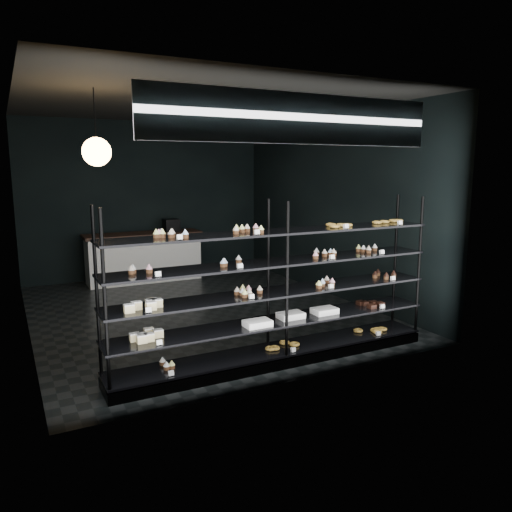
% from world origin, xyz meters
% --- Properties ---
extents(room, '(5.01, 6.01, 3.20)m').
position_xyz_m(room, '(0.00, 0.00, 1.60)').
color(room, black).
rests_on(room, ground).
extents(display_shelf, '(4.00, 0.50, 1.91)m').
position_xyz_m(display_shelf, '(0.03, -2.45, 0.63)').
color(display_shelf, black).
rests_on(display_shelf, room).
extents(signage, '(3.30, 0.05, 0.50)m').
position_xyz_m(signage, '(0.00, -2.93, 2.75)').
color(signage, '#0D0E44').
rests_on(signage, room).
extents(pendant_lamp, '(0.34, 0.34, 0.90)m').
position_xyz_m(pendant_lamp, '(-1.65, -1.09, 2.45)').
color(pendant_lamp, black).
rests_on(pendant_lamp, room).
extents(service_counter, '(2.30, 0.65, 1.23)m').
position_xyz_m(service_counter, '(-0.22, 2.50, 0.50)').
color(service_counter, white).
rests_on(service_counter, room).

